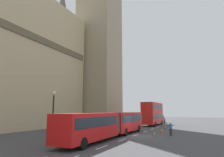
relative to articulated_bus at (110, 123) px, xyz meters
name	(u,v)px	position (x,y,z in m)	size (l,w,h in m)	color
ground_plane	(134,136)	(2.81, -1.99, -1.75)	(160.00, 160.00, 0.00)	#424244
lane_centre_marking	(130,137)	(1.29, -1.99, -1.74)	(34.40, 0.16, 0.01)	silver
articulated_bus	(110,123)	(0.00, 0.00, 0.00)	(18.06, 2.54, 2.90)	red
double_decker_bus	(153,113)	(21.78, 0.00, 0.96)	(10.45, 2.54, 4.90)	red
sedan_lead	(160,119)	(30.50, 0.15, -0.83)	(4.40, 1.86, 1.85)	black
traffic_cone_west	(154,133)	(3.99, -4.35, -1.46)	(0.36, 0.36, 0.58)	black
traffic_cone_middle	(162,130)	(8.18, -4.48, -1.46)	(0.36, 0.36, 0.58)	black
traffic_cone_east	(166,127)	(15.06, -3.84, -1.46)	(0.36, 0.36, 0.58)	black
street_lamp	(53,111)	(-4.82, 4.51, 1.31)	(0.44, 0.44, 5.27)	black
pedestrian_near_cones	(171,128)	(4.82, -6.26, -0.83)	(0.45, 0.35, 1.69)	#333333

